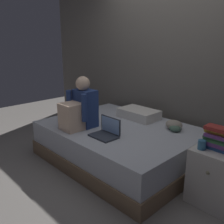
{
  "coord_description": "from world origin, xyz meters",
  "views": [
    {
      "loc": [
        1.95,
        -1.89,
        1.58
      ],
      "look_at": [
        -0.13,
        0.1,
        0.73
      ],
      "focal_mm": 39.78,
      "sensor_mm": 36.0,
      "label": 1
    }
  ],
  "objects_px": {
    "nightstand": "(217,176)",
    "laptop": "(106,132)",
    "person_sitting": "(80,109)",
    "book_stack": "(218,138)",
    "mug": "(202,145)",
    "clothes_pile": "(174,126)",
    "pillow": "(139,114)",
    "bed": "(119,143)"
  },
  "relations": [
    {
      "from": "nightstand",
      "to": "laptop",
      "type": "relative_size",
      "value": 1.78
    },
    {
      "from": "nightstand",
      "to": "person_sitting",
      "type": "bearing_deg",
      "value": -165.15
    },
    {
      "from": "nightstand",
      "to": "book_stack",
      "type": "height_order",
      "value": "book_stack"
    },
    {
      "from": "mug",
      "to": "clothes_pile",
      "type": "xyz_separation_m",
      "value": [
        -0.6,
        0.48,
        -0.08
      ]
    },
    {
      "from": "clothes_pile",
      "to": "mug",
      "type": "bearing_deg",
      "value": -38.38
    },
    {
      "from": "pillow",
      "to": "laptop",
      "type": "bearing_deg",
      "value": -76.74
    },
    {
      "from": "nightstand",
      "to": "book_stack",
      "type": "relative_size",
      "value": 2.3
    },
    {
      "from": "book_stack",
      "to": "mug",
      "type": "xyz_separation_m",
      "value": [
        -0.1,
        -0.11,
        -0.07
      ]
    },
    {
      "from": "clothes_pile",
      "to": "laptop",
      "type": "bearing_deg",
      "value": -119.8
    },
    {
      "from": "mug",
      "to": "bed",
      "type": "bearing_deg",
      "value": 176.29
    },
    {
      "from": "laptop",
      "to": "pillow",
      "type": "xyz_separation_m",
      "value": [
        -0.19,
        0.8,
        0.01
      ]
    },
    {
      "from": "laptop",
      "to": "pillow",
      "type": "distance_m",
      "value": 0.83
    },
    {
      "from": "person_sitting",
      "to": "book_stack",
      "type": "distance_m",
      "value": 1.65
    },
    {
      "from": "nightstand",
      "to": "pillow",
      "type": "distance_m",
      "value": 1.44
    },
    {
      "from": "nightstand",
      "to": "mug",
      "type": "bearing_deg",
      "value": -137.31
    },
    {
      "from": "mug",
      "to": "nightstand",
      "type": "bearing_deg",
      "value": 42.69
    },
    {
      "from": "nightstand",
      "to": "mug",
      "type": "height_order",
      "value": "mug"
    },
    {
      "from": "mug",
      "to": "pillow",
      "type": "bearing_deg",
      "value": 156.81
    },
    {
      "from": "bed",
      "to": "person_sitting",
      "type": "height_order",
      "value": "person_sitting"
    },
    {
      "from": "bed",
      "to": "book_stack",
      "type": "relative_size",
      "value": 8.09
    },
    {
      "from": "pillow",
      "to": "book_stack",
      "type": "distance_m",
      "value": 1.4
    },
    {
      "from": "person_sitting",
      "to": "mug",
      "type": "relative_size",
      "value": 7.28
    },
    {
      "from": "laptop",
      "to": "pillow",
      "type": "height_order",
      "value": "laptop"
    },
    {
      "from": "bed",
      "to": "book_stack",
      "type": "height_order",
      "value": "book_stack"
    },
    {
      "from": "nightstand",
      "to": "pillow",
      "type": "xyz_separation_m",
      "value": [
        -1.36,
        0.41,
        0.26
      ]
    },
    {
      "from": "pillow",
      "to": "clothes_pile",
      "type": "xyz_separation_m",
      "value": [
        0.62,
        -0.05,
        -0.01
      ]
    },
    {
      "from": "person_sitting",
      "to": "laptop",
      "type": "xyz_separation_m",
      "value": [
        0.46,
        0.03,
        -0.2
      ]
    },
    {
      "from": "bed",
      "to": "mug",
      "type": "xyz_separation_m",
      "value": [
        1.17,
        -0.08,
        0.38
      ]
    },
    {
      "from": "nightstand",
      "to": "laptop",
      "type": "height_order",
      "value": "laptop"
    },
    {
      "from": "person_sitting",
      "to": "book_stack",
      "type": "bearing_deg",
      "value": 14.78
    },
    {
      "from": "person_sitting",
      "to": "pillow",
      "type": "relative_size",
      "value": 1.17
    },
    {
      "from": "laptop",
      "to": "mug",
      "type": "height_order",
      "value": "laptop"
    },
    {
      "from": "mug",
      "to": "clothes_pile",
      "type": "bearing_deg",
      "value": 141.62
    },
    {
      "from": "person_sitting",
      "to": "pillow",
      "type": "distance_m",
      "value": 0.9
    },
    {
      "from": "bed",
      "to": "laptop",
      "type": "height_order",
      "value": "laptop"
    },
    {
      "from": "nightstand",
      "to": "book_stack",
      "type": "distance_m",
      "value": 0.4
    },
    {
      "from": "book_stack",
      "to": "clothes_pile",
      "type": "relative_size",
      "value": 1.04
    },
    {
      "from": "book_stack",
      "to": "mug",
      "type": "bearing_deg",
      "value": -131.79
    },
    {
      "from": "pillow",
      "to": "bed",
      "type": "bearing_deg",
      "value": -82.76
    },
    {
      "from": "pillow",
      "to": "mug",
      "type": "xyz_separation_m",
      "value": [
        1.23,
        -0.53,
        0.07
      ]
    },
    {
      "from": "mug",
      "to": "clothes_pile",
      "type": "height_order",
      "value": "mug"
    },
    {
      "from": "laptop",
      "to": "clothes_pile",
      "type": "distance_m",
      "value": 0.87
    }
  ]
}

